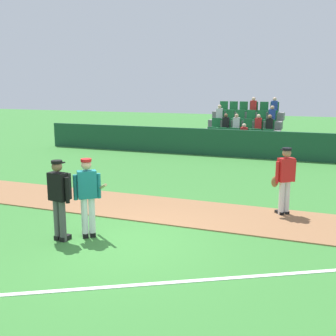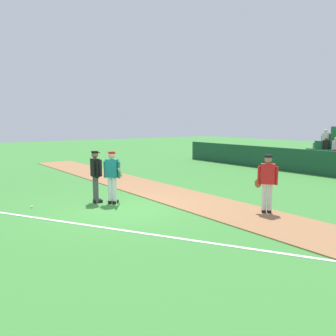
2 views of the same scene
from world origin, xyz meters
name	(u,v)px [view 1 (image 1 of 2)]	position (x,y,z in m)	size (l,w,h in m)	color
ground_plane	(122,243)	(0.00, 0.00, 0.00)	(80.00, 80.00, 0.00)	#387A33
infield_dirt_path	(164,210)	(0.00, 2.50, 0.01)	(28.00, 2.25, 0.03)	#936642
foul_line_chalk	(262,276)	(3.00, -0.50, 0.01)	(12.00, 0.10, 0.01)	white
dugout_fence	(234,143)	(0.00, 11.49, 0.64)	(20.00, 0.16, 1.28)	#19472D
stadium_bleachers	(243,135)	(0.01, 13.79, 0.76)	(3.90, 3.80, 2.70)	slate
batter_teal_jersey	(88,195)	(-0.84, 0.07, 0.97)	(0.72, 0.69, 1.76)	white
umpire_home_plate	(59,196)	(-1.30, -0.31, 1.00)	(0.59, 0.34, 1.76)	#4C4C4C
runner_red_jersey	(285,179)	(3.01, 3.19, 0.96)	(0.59, 0.48, 1.76)	silver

